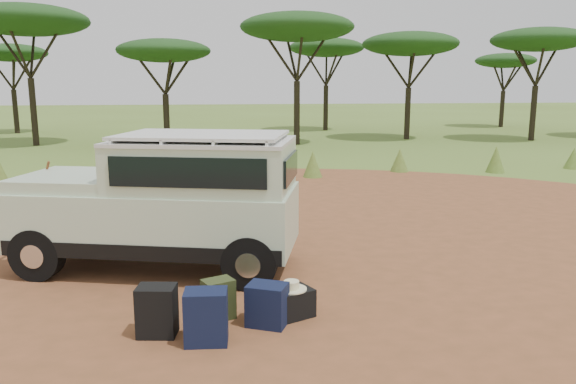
{
  "coord_description": "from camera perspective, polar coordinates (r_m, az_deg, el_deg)",
  "views": [
    {
      "loc": [
        -0.14,
        -8.23,
        2.82
      ],
      "look_at": [
        1.19,
        1.05,
        1.0
      ],
      "focal_mm": 35.0,
      "sensor_mm": 36.0,
      "label": 1
    }
  ],
  "objects": [
    {
      "name": "ground",
      "position": [
        8.71,
        -6.86,
        -8.0
      ],
      "size": [
        140.0,
        140.0,
        0.0
      ],
      "primitive_type": "plane",
      "color": "#576F27",
      "rests_on": "ground"
    },
    {
      "name": "dirt_clearing",
      "position": [
        8.7,
        -6.86,
        -7.98
      ],
      "size": [
        23.0,
        23.0,
        0.01
      ],
      "primitive_type": "cylinder",
      "color": "brown",
      "rests_on": "ground"
    },
    {
      "name": "grass_fringe",
      "position": [
        17.08,
        -7.21,
        2.76
      ],
      "size": [
        36.6,
        1.6,
        0.9
      ],
      "color": "#576F27",
      "rests_on": "ground"
    },
    {
      "name": "acacia_treeline",
      "position": [
        28.13,
        -6.52,
        15.09
      ],
      "size": [
        46.7,
        13.2,
        6.26
      ],
      "color": "black",
      "rests_on": "ground"
    },
    {
      "name": "safari_vehicle",
      "position": [
        8.72,
        -12.25,
        -1.24
      ],
      "size": [
        4.58,
        2.76,
        2.1
      ],
      "rotation": [
        0.0,
        0.0,
        -0.27
      ],
      "color": "beige",
      "rests_on": "ground"
    },
    {
      "name": "walking_staff",
      "position": [
        10.23,
        -24.08,
        -1.43
      ],
      "size": [
        0.6,
        0.35,
        1.58
      ],
      "primitive_type": "cylinder",
      "rotation": [
        0.38,
        0.0,
        1.08
      ],
      "color": "brown",
      "rests_on": "ground"
    },
    {
      "name": "backpack_black",
      "position": [
        6.64,
        -13.17,
        -11.7
      ],
      "size": [
        0.47,
        0.38,
        0.59
      ],
      "primitive_type": "cube",
      "rotation": [
        0.0,
        0.0,
        -0.16
      ],
      "color": "black",
      "rests_on": "ground"
    },
    {
      "name": "backpack_navy",
      "position": [
        6.35,
        -8.32,
        -12.47
      ],
      "size": [
        0.49,
        0.37,
        0.61
      ],
      "primitive_type": "cube",
      "rotation": [
        0.0,
        0.0,
        -0.08
      ],
      "color": "#101C33",
      "rests_on": "ground"
    },
    {
      "name": "backpack_olive",
      "position": [
        6.96,
        -7.08,
        -10.78
      ],
      "size": [
        0.44,
        0.38,
        0.5
      ],
      "primitive_type": "cube",
      "rotation": [
        0.0,
        0.0,
        0.42
      ],
      "color": "#39411E",
      "rests_on": "ground"
    },
    {
      "name": "duffel_navy",
      "position": [
        6.74,
        -2.12,
        -11.4
      ],
      "size": [
        0.55,
        0.5,
        0.51
      ],
      "primitive_type": "cube",
      "rotation": [
        0.0,
        0.0,
        -0.43
      ],
      "color": "#101C33",
      "rests_on": "ground"
    },
    {
      "name": "hard_case",
      "position": [
        6.99,
        0.35,
        -11.24
      ],
      "size": [
        0.61,
        0.53,
        0.36
      ],
      "primitive_type": "cube",
      "rotation": [
        0.0,
        0.0,
        0.43
      ],
      "color": "black",
      "rests_on": "ground"
    },
    {
      "name": "stuff_sack",
      "position": [
        6.51,
        -7.74,
        -13.49
      ],
      "size": [
        0.29,
        0.29,
        0.26
      ],
      "primitive_type": "cylinder",
      "rotation": [
        1.57,
        0.0,
        0.1
      ],
      "color": "black",
      "rests_on": "ground"
    },
    {
      "name": "safari_hat",
      "position": [
        6.91,
        0.35,
        -9.56
      ],
      "size": [
        0.38,
        0.38,
        0.11
      ],
      "color": "beige",
      "rests_on": "hard_case"
    }
  ]
}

